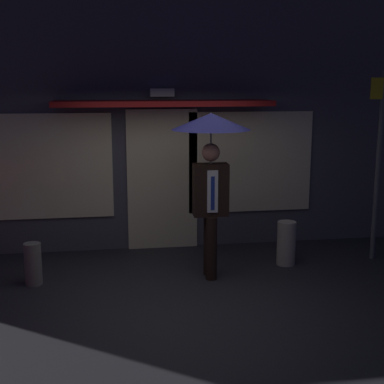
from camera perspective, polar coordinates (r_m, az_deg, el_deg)
The scene contains 6 objects.
ground_plane at distance 6.71m, azimuth -1.14°, elevation -11.30°, with size 18.00×18.00×0.00m, color #26262B.
building_facade at distance 8.52m, azimuth -3.36°, elevation 9.10°, with size 10.84×1.00×4.54m.
person_with_umbrella at distance 7.06m, azimuth 2.00°, elevation 4.24°, with size 1.03×1.03×2.21m.
street_sign_post at distance 8.31m, azimuth 19.09°, elevation 3.61°, with size 0.40×0.07×2.77m.
sidewalk_bollard at distance 7.97m, azimuth 9.90°, elevation -5.33°, with size 0.27×0.27×0.64m, color #B2A899.
sidewalk_bollard_2 at distance 7.40m, azimuth -16.40°, elevation -7.28°, with size 0.22×0.22×0.56m, color slate.
Camera 1 is at (-0.82, -6.13, 2.59)m, focal length 50.62 mm.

